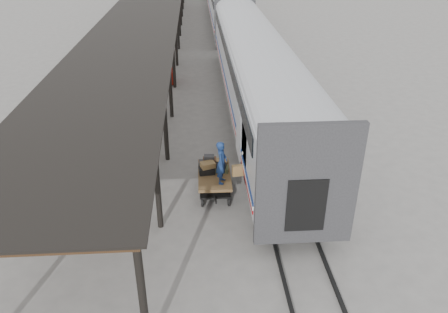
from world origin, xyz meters
name	(u,v)px	position (x,y,z in m)	size (l,w,h in m)	color
ground	(198,194)	(0.00, 0.00, 0.00)	(160.00, 160.00, 0.00)	slate
rails	(224,22)	(3.20, 34.00, 0.06)	(1.54, 150.00, 0.12)	black
baggage_cart	(214,178)	(0.65, 0.10, 0.65)	(1.28, 2.41, 0.86)	brown
suitcase_stack	(212,165)	(0.57, 0.42, 1.05)	(1.20, 1.13, 0.56)	#353537
luggage_tug	(167,75)	(-1.89, 13.86, 0.54)	(0.94, 1.40, 1.17)	maroon
porter	(222,162)	(0.90, -0.55, 1.69)	(0.61, 0.40, 1.66)	navy
pedestrian	(154,53)	(-3.10, 18.47, 0.88)	(1.03, 0.43, 1.75)	black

